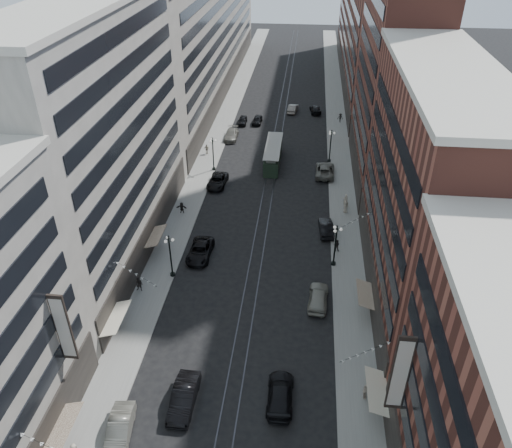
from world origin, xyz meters
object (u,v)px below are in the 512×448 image
at_px(streetcar, 273,155).
at_px(car_1, 120,429).
at_px(car_4, 318,297).
at_px(car_13, 257,120).
at_px(car_8, 231,135).
at_px(car_7, 217,181).
at_px(lamppost_se_far, 335,244).
at_px(pedestrian_extra_0, 346,207).
at_px(pedestrian_7, 337,245).
at_px(car_5, 184,397).
at_px(lamppost_sw_far, 170,255).
at_px(car_11, 325,170).
at_px(lamppost_se_mid, 330,145).
at_px(lamppost_sw_mid, 213,153).
at_px(pedestrian_6, 207,149).
at_px(car_9, 242,120).
at_px(pedestrian_5, 182,208).
at_px(pedestrian_8, 345,200).
at_px(car_10, 326,228).
at_px(pedestrian_4, 365,391).
at_px(car_14, 293,108).
at_px(car_2, 200,251).
at_px(pedestrian_2, 139,285).
at_px(car_12, 315,109).
at_px(car_6, 280,394).

bearing_deg(streetcar, car_1, -99.33).
height_order(streetcar, car_4, streetcar).
bearing_deg(car_13, car_8, -113.90).
bearing_deg(car_7, lamppost_se_far, -43.36).
bearing_deg(streetcar, pedestrian_extra_0, -52.90).
bearing_deg(pedestrian_7, car_1, 66.89).
distance_m(car_1, car_5, 5.62).
height_order(lamppost_sw_far, car_1, lamppost_sw_far).
relative_size(lamppost_sw_far, streetcar, 0.49).
bearing_deg(car_11, lamppost_se_mid, -98.54).
height_order(lamppost_sw_mid, pedestrian_6, lamppost_sw_mid).
xyz_separation_m(car_9, pedestrian_6, (-4.20, -14.47, 0.32)).
bearing_deg(pedestrian_5, car_1, -82.23).
xyz_separation_m(lamppost_se_mid, car_5, (-13.16, -48.91, -2.20)).
relative_size(lamppost_se_mid, pedestrian_8, 2.89).
height_order(streetcar, car_7, streetcar).
xyz_separation_m(lamppost_sw_far, car_10, (17.60, 10.90, -2.32)).
distance_m(lamppost_sw_mid, car_11, 17.75).
height_order(car_7, car_11, car_11).
bearing_deg(streetcar, pedestrian_4, -75.96).
height_order(car_10, pedestrian_8, pedestrian_8).
distance_m(lamppost_sw_far, car_14, 55.93).
bearing_deg(car_5, lamppost_sw_far, 107.96).
height_order(lamppost_sw_far, car_9, lamppost_sw_far).
bearing_deg(car_9, car_14, 37.90).
relative_size(car_11, car_14, 1.31).
xyz_separation_m(car_2, pedestrian_7, (16.42, 2.73, 0.12)).
bearing_deg(car_11, car_9, -50.78).
height_order(pedestrian_2, pedestrian_8, pedestrian_8).
relative_size(car_8, pedestrian_8, 2.84).
bearing_deg(car_12, car_1, 71.16).
height_order(streetcar, car_11, streetcar).
relative_size(car_10, pedestrian_7, 3.08).
bearing_deg(pedestrian_2, car_4, 5.97).
height_order(car_13, pedestrian_6, pedestrian_6).
distance_m(streetcar, car_5, 47.85).
xyz_separation_m(pedestrian_2, car_13, (7.76, 50.78, -0.32)).
bearing_deg(car_5, pedestrian_7, 61.03).
xyz_separation_m(car_9, pedestrian_extra_0, (18.33, -31.23, 0.32)).
relative_size(lamppost_sw_far, car_13, 1.33).
height_order(car_2, car_5, car_5).
distance_m(car_12, pedestrian_6, 28.55).
bearing_deg(lamppost_sw_mid, pedestrian_6, 110.71).
bearing_deg(car_9, lamppost_se_far, -69.80).
bearing_deg(pedestrian_extra_0, car_7, 122.79).
xyz_separation_m(car_9, pedestrian_8, (18.35, -29.54, 0.42)).
distance_m(car_11, pedestrian_extra_0, 11.64).
height_order(car_6, pedestrian_7, pedestrian_7).
relative_size(streetcar, pedestrian_extra_0, 6.54).
bearing_deg(lamppost_sw_mid, car_9, 84.32).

